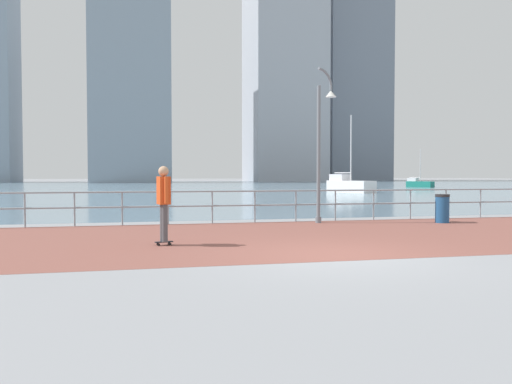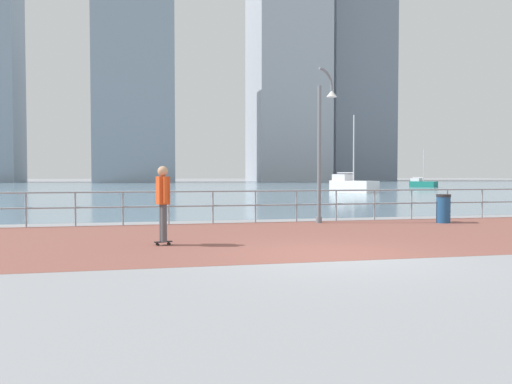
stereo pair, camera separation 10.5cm
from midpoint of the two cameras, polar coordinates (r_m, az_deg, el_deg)
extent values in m
plane|color=gray|center=(49.65, -8.16, 0.20)|extent=(220.00, 220.00, 0.00)
cube|color=brown|center=(13.22, 3.70, -4.90)|extent=(28.00, 7.62, 0.01)
cube|color=#6B899E|center=(61.55, -8.97, 0.55)|extent=(180.00, 88.00, 0.00)
cylinder|color=#8C99A3|center=(16.80, -23.91, -1.83)|extent=(0.05, 0.05, 1.03)
cylinder|color=#8C99A3|center=(16.57, -19.16, -1.81)|extent=(0.05, 0.05, 1.03)
cylinder|color=#8C99A3|center=(16.47, -14.31, -1.79)|extent=(0.05, 0.05, 1.03)
cylinder|color=#8C99A3|center=(16.48, -9.44, -1.75)|extent=(0.05, 0.05, 1.03)
cylinder|color=#8C99A3|center=(16.61, -4.61, -1.70)|extent=(0.05, 0.05, 1.03)
cylinder|color=#8C99A3|center=(16.85, 0.11, -1.64)|extent=(0.05, 0.05, 1.03)
cylinder|color=#8C99A3|center=(17.21, 4.67, -1.57)|extent=(0.05, 0.05, 1.03)
cylinder|color=#8C99A3|center=(17.67, 9.02, -1.49)|extent=(0.05, 0.05, 1.03)
cylinder|color=#8C99A3|center=(18.23, 13.12, -1.41)|extent=(0.05, 0.05, 1.03)
cylinder|color=#8C99A3|center=(18.87, 16.96, -1.33)|extent=(0.05, 0.05, 1.03)
cylinder|color=#8C99A3|center=(19.59, 20.53, -1.25)|extent=(0.05, 0.05, 1.03)
cylinder|color=#8C99A3|center=(20.39, 23.84, -1.17)|extent=(0.05, 0.05, 1.03)
cylinder|color=#8C99A3|center=(16.83, 0.11, 0.12)|extent=(25.20, 0.06, 0.06)
cylinder|color=#8C99A3|center=(16.85, 0.11, -1.46)|extent=(25.20, 0.06, 0.06)
cylinder|color=slate|center=(16.85, 7.15, -3.07)|extent=(0.19, 0.19, 0.20)
cylinder|color=slate|center=(16.80, 7.18, 4.12)|extent=(0.12, 0.12, 4.42)
cylinder|color=slate|center=(17.17, 7.42, 13.32)|extent=(0.20, 0.15, 0.11)
cylinder|color=slate|center=(17.27, 7.79, 13.11)|extent=(0.21, 0.16, 0.15)
cylinder|color=slate|center=(17.34, 8.10, 12.78)|extent=(0.20, 0.15, 0.18)
cylinder|color=slate|center=(17.39, 8.34, 12.35)|extent=(0.18, 0.14, 0.19)
cylinder|color=slate|center=(17.41, 8.49, 11.86)|extent=(0.15, 0.13, 0.19)
cylinder|color=slate|center=(17.40, 8.54, 11.35)|extent=(0.11, 0.11, 0.17)
cone|color=silver|center=(17.37, 8.53, 10.70)|extent=(0.36, 0.36, 0.22)
cylinder|color=black|center=(11.66, -10.53, -5.73)|extent=(0.06, 0.04, 0.06)
cylinder|color=black|center=(11.73, -10.62, -5.68)|extent=(0.06, 0.04, 0.06)
cylinder|color=black|center=(11.72, -9.31, -5.68)|extent=(0.06, 0.04, 0.06)
cylinder|color=black|center=(11.79, -9.40, -5.64)|extent=(0.06, 0.04, 0.06)
cube|color=black|center=(11.72, -9.96, -5.44)|extent=(0.41, 0.19, 0.02)
cylinder|color=#4C4C51|center=(11.59, -9.88, -3.41)|extent=(0.15, 0.15, 0.83)
cylinder|color=#4C4C51|center=(11.75, -10.07, -3.34)|extent=(0.15, 0.15, 0.83)
cube|color=#D84C1E|center=(11.62, -10.00, 0.18)|extent=(0.31, 0.38, 0.62)
cylinder|color=#D84C1E|center=(11.40, -9.71, 0.23)|extent=(0.11, 0.11, 0.59)
cylinder|color=#D84C1E|center=(11.85, -10.27, 0.29)|extent=(0.11, 0.11, 0.59)
sphere|color=tan|center=(11.62, -10.01, 2.27)|extent=(0.23, 0.23, 0.23)
cylinder|color=navy|center=(17.79, 20.15, -1.86)|extent=(0.44, 0.44, 0.85)
cylinder|color=#262628|center=(17.76, 20.17, -0.37)|extent=(0.46, 0.46, 0.08)
cube|color=white|center=(44.12, 10.79, 0.59)|extent=(2.87, 4.84, 0.99)
cube|color=silver|center=(45.14, 9.61, 1.61)|extent=(1.49, 1.90, 0.55)
cylinder|color=silver|center=(44.15, 10.82, 4.81)|extent=(0.11, 0.11, 5.50)
cylinder|color=silver|center=(44.86, 9.92, 2.10)|extent=(0.76, 1.99, 0.09)
cube|color=#197266|center=(63.22, 18.06, 0.82)|extent=(2.38, 3.24, 0.68)
cube|color=silver|center=(63.70, 17.33, 1.31)|extent=(1.15, 1.33, 0.38)
cylinder|color=silver|center=(63.22, 18.08, 2.83)|extent=(0.08, 0.08, 3.76)
cylinder|color=silver|center=(63.57, 17.53, 1.54)|extent=(0.74, 1.27, 0.06)
cube|color=#8493A3|center=(97.45, -13.30, 11.28)|extent=(13.65, 15.31, 34.57)
cube|color=slate|center=(121.30, 10.98, 11.09)|extent=(14.32, 12.80, 41.40)
cube|color=#A3A8B2|center=(109.99, 3.49, 12.93)|extent=(14.53, 15.96, 44.65)
camera|label=1|loc=(0.05, -89.79, 0.01)|focal=36.20mm
camera|label=2|loc=(0.05, 90.21, -0.01)|focal=36.20mm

